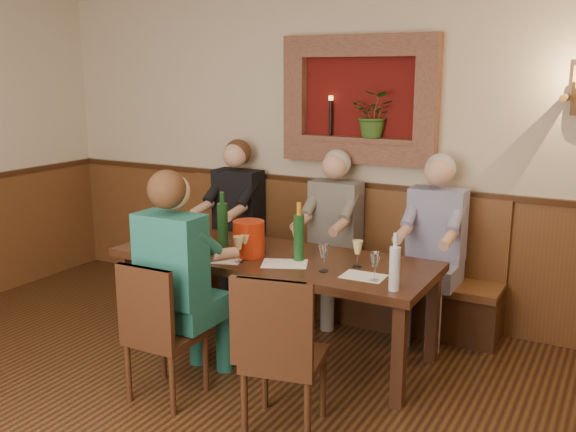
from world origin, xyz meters
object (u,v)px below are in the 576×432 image
object	(u,v)px
person_bench_right	(432,263)
spittoon_bucket	(249,239)
chair_near_left	(165,358)
person_bench_mid	(331,249)
dining_table	(273,265)
water_bottle	(395,267)
wine_bottle_green_b	(223,224)
chair_near_right	(284,385)
wine_bottle_green_a	(299,237)
person_bench_left	(233,234)
person_chair_front	(182,298)
bench	(326,275)

from	to	relation	value
person_bench_right	spittoon_bucket	bearing A→B (deg)	-140.00
chair_near_left	person_bench_mid	world-z (taller)	person_bench_mid
dining_table	water_bottle	xyz separation A→B (m)	(1.05, -0.31, 0.22)
person_bench_right	wine_bottle_green_b	world-z (taller)	person_bench_right
wine_bottle_green_b	chair_near_right	bearing A→B (deg)	-42.07
chair_near_right	wine_bottle_green_a	size ratio (longest dim) A/B	2.31
person_bench_left	person_chair_front	size ratio (longest dim) A/B	0.99
person_bench_mid	person_chair_front	bearing A→B (deg)	-101.70
spittoon_bucket	water_bottle	distance (m)	1.22
dining_table	chair_near_left	world-z (taller)	chair_near_left
dining_table	chair_near_right	xyz separation A→B (m)	(0.62, -0.95, -0.39)
chair_near_left	person_chair_front	bearing A→B (deg)	89.32
wine_bottle_green_a	person_bench_right	bearing A→B (deg)	49.53
wine_bottle_green_b	person_bench_right	bearing A→B (deg)	29.33
person_bench_left	person_bench_mid	xyz separation A→B (m)	(0.99, 0.00, -0.02)
person_bench_left	water_bottle	xyz separation A→B (m)	(1.96, -1.15, 0.28)
person_bench_left	person_bench_mid	distance (m)	0.99
person_bench_mid	wine_bottle_green_b	size ratio (longest dim) A/B	3.36
spittoon_bucket	wine_bottle_green_a	world-z (taller)	wine_bottle_green_a
wine_bottle_green_a	wine_bottle_green_b	xyz separation A→B (m)	(-0.70, 0.06, 0.00)
person_chair_front	wine_bottle_green_a	xyz separation A→B (m)	(0.48, 0.75, 0.31)
chair_near_right	person_bench_left	distance (m)	2.37
chair_near_right	person_chair_front	size ratio (longest dim) A/B	0.66
bench	chair_near_left	distance (m)	1.93
chair_near_right	dining_table	bearing A→B (deg)	110.72
chair_near_right	person_bench_left	world-z (taller)	person_bench_left
water_bottle	wine_bottle_green_b	bearing A→B (deg)	167.23
spittoon_bucket	person_chair_front	bearing A→B (deg)	-98.43
chair_near_left	wine_bottle_green_b	distance (m)	1.22
person_bench_mid	person_chair_front	size ratio (longest dim) A/B	0.97
chair_near_left	chair_near_right	world-z (taller)	chair_near_right
dining_table	wine_bottle_green_b	distance (m)	0.53
dining_table	bench	bearing A→B (deg)	90.00
person_chair_front	water_bottle	size ratio (longest dim) A/B	4.05
person_bench_mid	water_bottle	size ratio (longest dim) A/B	3.93
dining_table	person_bench_left	distance (m)	1.24
person_bench_left	wine_bottle_green_b	size ratio (longest dim) A/B	3.44
chair_near_right	person_bench_mid	bearing A→B (deg)	94.23
person_bench_left	water_bottle	distance (m)	2.29
dining_table	person_bench_mid	bearing A→B (deg)	84.22
dining_table	chair_near_left	distance (m)	1.08
chair_near_left	person_chair_front	xyz separation A→B (m)	(-0.00, 0.20, 0.35)
dining_table	chair_near_right	world-z (taller)	chair_near_right
chair_near_left	water_bottle	bearing A→B (deg)	26.17
chair_near_right	wine_bottle_green_b	world-z (taller)	wine_bottle_green_b
person_bench_left	wine_bottle_green_a	bearing A→B (deg)	-37.11
bench	chair_near_right	world-z (taller)	bench
person_bench_left	wine_bottle_green_b	bearing A→B (deg)	-61.27
chair_near_right	person_bench_mid	xyz separation A→B (m)	(-0.53, 1.78, 0.31)
chair_near_left	wine_bottle_green_a	xyz separation A→B (m)	(0.48, 0.95, 0.66)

